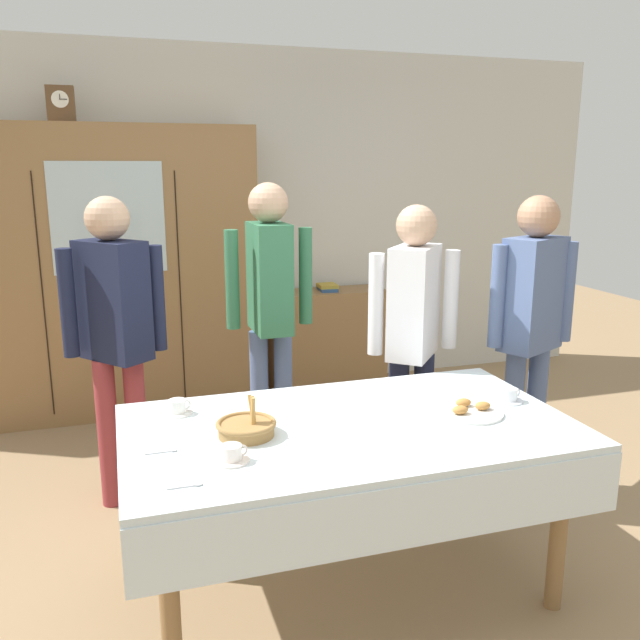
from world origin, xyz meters
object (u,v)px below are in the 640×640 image
pastry_plate (470,411)px  bookshelf_low (327,339)px  spoon_back_edge (191,486)px  person_by_cabinet (270,297)px  tea_cup_center (232,455)px  wall_cabinet (112,274)px  mantel_clock (61,104)px  person_behind_table_right (413,323)px  dining_table (352,449)px  bread_basket (246,427)px  person_near_right_end (531,315)px  tea_cup_back_edge (178,408)px  book_stack (327,287)px  tea_cup_mid_right (509,396)px  spoon_near_right (167,451)px  person_beside_shelf (115,323)px

pastry_plate → bookshelf_low: bearing=85.2°
spoon_back_edge → person_by_cabinet: 1.83m
bookshelf_low → tea_cup_center: bearing=-114.4°
wall_cabinet → spoon_back_edge: wall_cabinet is taller
mantel_clock → person_behind_table_right: bearing=-45.3°
dining_table → bread_basket: bread_basket is taller
bread_basket → person_near_right_end: size_ratio=0.14×
bookshelf_low → person_near_right_end: bearing=-75.3°
tea_cup_center → spoon_back_edge: bearing=-138.0°
dining_table → person_behind_table_right: size_ratio=1.14×
wall_cabinet → tea_cup_center: bearing=-82.3°
tea_cup_back_edge → tea_cup_center: 0.55m
book_stack → person_behind_table_right: person_behind_table_right is taller
tea_cup_mid_right → bread_basket: bearing=-178.8°
mantel_clock → wall_cabinet: bearing=0.1°
person_by_cabinet → dining_table: bearing=-89.2°
tea_cup_mid_right → spoon_near_right: (-1.52, -0.09, -0.02)m
person_near_right_end → spoon_back_edge: bearing=-153.7°
bookshelf_low → dining_table: bearing=-106.0°
wall_cabinet → book_stack: size_ratio=9.23×
spoon_back_edge → dining_table: bearing=25.3°
bookshelf_low → book_stack: bearing=90.0°
person_beside_shelf → spoon_back_edge: bearing=-81.7°
spoon_near_right → person_by_cabinet: 1.59m
dining_table → tea_cup_mid_right: (0.78, 0.06, 0.12)m
person_beside_shelf → bread_basket: bearing=-66.6°
mantel_clock → spoon_back_edge: 3.28m
book_stack → pastry_plate: size_ratio=0.81×
tea_cup_back_edge → spoon_near_right: tea_cup_back_edge is taller
mantel_clock → tea_cup_mid_right: bearing=-52.6°
spoon_near_right → wall_cabinet: bearing=93.4°
bread_basket → person_beside_shelf: bearing=113.4°
wall_cabinet → mantel_clock: size_ratio=8.71×
person_by_cabinet → wall_cabinet: bearing=125.5°
book_stack → person_beside_shelf: person_beside_shelf is taller
person_by_cabinet → person_beside_shelf: size_ratio=1.03×
book_stack → bread_basket: bread_basket is taller
tea_cup_center → pastry_plate: 1.07m
mantel_clock → book_stack: mantel_clock is taller
wall_cabinet → person_by_cabinet: (0.88, -1.23, 0.01)m
tea_cup_back_edge → spoon_back_edge: 0.69m
bookshelf_low → tea_cup_mid_right: size_ratio=7.23×
tea_cup_back_edge → person_by_cabinet: (0.64, 1.00, 0.26)m
dining_table → wall_cabinet: wall_cabinet is taller
pastry_plate → person_beside_shelf: size_ratio=0.17×
mantel_clock → book_stack: 2.35m
spoon_back_edge → person_near_right_end: person_near_right_end is taller
bread_basket → person_beside_shelf: size_ratio=0.14×
dining_table → tea_cup_center: size_ratio=14.16×
dining_table → person_beside_shelf: size_ratio=1.11×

